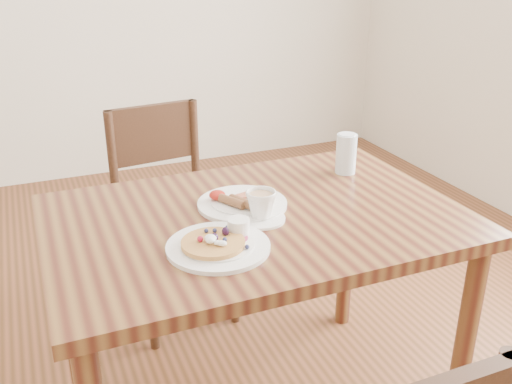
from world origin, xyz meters
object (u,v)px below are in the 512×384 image
dining_table (256,244)px  teacup_saucer (261,207)px  chair_far (169,204)px  pancake_plate (219,243)px  breakfast_plate (241,203)px  water_glass (346,154)px

dining_table → teacup_saucer: teacup_saucer is taller
chair_far → pancake_plate: bearing=78.2°
dining_table → breakfast_plate: 0.13m
breakfast_plate → dining_table: bearing=-74.0°
breakfast_plate → chair_far: bearing=95.9°
chair_far → pancake_plate: chair_far is taller
pancake_plate → breakfast_plate: 0.27m
chair_far → teacup_saucer: size_ratio=6.29×
chair_far → breakfast_plate: size_ratio=3.26×
dining_table → pancake_plate: 0.25m
water_glass → breakfast_plate: bearing=-164.3°
pancake_plate → breakfast_plate: bearing=56.5°
dining_table → teacup_saucer: size_ratio=8.57×
pancake_plate → teacup_saucer: teacup_saucer is taller
pancake_plate → water_glass: water_glass is taller
dining_table → pancake_plate: (-0.17, -0.15, 0.11)m
teacup_saucer → breakfast_plate: bearing=99.2°
breakfast_plate → water_glass: size_ratio=1.98×
dining_table → teacup_saucer: bearing=-92.8°
pancake_plate → teacup_saucer: bearing=34.2°
dining_table → breakfast_plate: breakfast_plate is taller
chair_far → breakfast_plate: chair_far is taller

